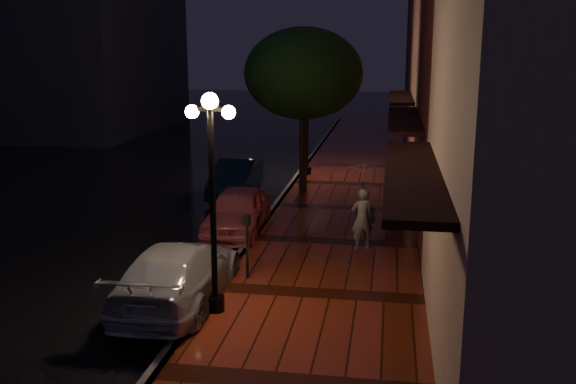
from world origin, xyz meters
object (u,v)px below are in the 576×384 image
Objects in this scene: streetlamp_near at (212,191)px; navy_car at (236,177)px; streetlamp_far at (307,114)px; pink_car at (237,211)px; silver_car at (178,274)px; woman_with_umbrella at (363,193)px; street_tree at (304,76)px; parking_meter at (247,240)px.

streetlamp_near is 1.10× the size of navy_car.
streetlamp_far is 4.48m from navy_car.
streetlamp_near is at bearing -79.63° from navy_car.
pink_car is at bearing -77.05° from navy_car.
silver_car reaches higher than navy_car.
streetlamp_near reaches higher than woman_with_umbrella.
silver_car reaches higher than pink_car.
woman_with_umbrella is (3.63, 3.87, 0.98)m from silver_car.
streetlamp_far reaches higher than silver_car.
parking_meter is (-0.03, -9.09, -3.19)m from street_tree.
parking_meter is (1.18, 1.32, 0.39)m from silver_car.
streetlamp_near is at bearing 36.28° from woman_with_umbrella.
street_tree is 9.63m from parking_meter.
streetlamp_far is at bearing 81.81° from pink_car.
woman_with_umbrella reaches higher than parking_meter.
streetlamp_near is at bearing -75.56° from parking_meter.
pink_car is (-0.95, 5.84, -1.94)m from streetlamp_near.
navy_car is 1.73× the size of woman_with_umbrella.
streetlamp_near is 0.74× the size of street_tree.
streetlamp_near and streetlamp_far have the same top height.
woman_with_umbrella is at bearing -74.31° from streetlamp_far.
streetlamp_near is 2.46m from parking_meter.
parking_meter is (2.35, -8.68, 0.41)m from navy_car.
streetlamp_near is 0.95× the size of silver_car.
streetlamp_near reaches higher than silver_car.
woman_with_umbrella is (3.63, -1.38, 0.98)m from pink_car.
pink_car is 0.99× the size of navy_car.
parking_meter reaches higher than pink_car.
silver_car is at bearing 148.34° from streetlamp_near.
silver_car is at bearing -84.28° from navy_car.
navy_car is 2.63× the size of parking_meter.
silver_car is 5.40m from woman_with_umbrella.
streetlamp_far is 1.91× the size of woman_with_umbrella.
streetlamp_near reaches higher than navy_car.
street_tree is 3.90× the size of parking_meter.
streetlamp_far is 12.20m from parking_meter.
street_tree is (0.26, 10.99, 1.64)m from streetlamp_near.
street_tree is 2.58× the size of woman_with_umbrella.
silver_car is 2.02× the size of woman_with_umbrella.
navy_car is 10.06m from silver_car.
streetlamp_far is 8.44m from pink_car.
street_tree is 1.50× the size of pink_car.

